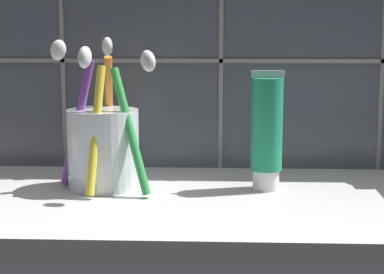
# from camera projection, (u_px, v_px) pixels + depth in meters

# --- Properties ---
(sink_counter) EXTENTS (0.78, 0.29, 0.02)m
(sink_counter) POSITION_uv_depth(u_px,v_px,m) (201.00, 205.00, 0.67)
(sink_counter) COLOR silver
(sink_counter) RESTS_ON ground
(tile_wall_backsplash) EXTENTS (0.88, 0.02, 0.41)m
(tile_wall_backsplash) POSITION_uv_depth(u_px,v_px,m) (205.00, 20.00, 0.79)
(tile_wall_backsplash) COLOR #4C515B
(tile_wall_backsplash) RESTS_ON ground
(toothbrush_cup) EXTENTS (0.13, 0.15, 0.17)m
(toothbrush_cup) POSITION_uv_depth(u_px,v_px,m) (103.00, 144.00, 0.70)
(toothbrush_cup) COLOR silver
(toothbrush_cup) RESTS_ON sink_counter
(toothpaste_tube) EXTENTS (0.04, 0.03, 0.13)m
(toothpaste_tube) POSITION_uv_depth(u_px,v_px,m) (267.00, 132.00, 0.69)
(toothpaste_tube) COLOR white
(toothpaste_tube) RESTS_ON sink_counter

